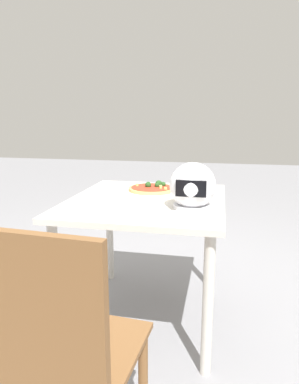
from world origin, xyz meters
name	(u,v)px	position (x,y,z in m)	size (l,w,h in m)	color
ground_plane	(147,314)	(0.00, 0.00, 0.00)	(14.00, 14.00, 0.00)	gray
dining_table	(147,215)	(0.00, 0.00, 0.63)	(0.86, 0.96, 0.72)	beige
pizza_plate	(152,191)	(0.01, -0.17, 0.73)	(0.33, 0.33, 0.01)	white
pizza	(152,188)	(0.00, -0.17, 0.75)	(0.28, 0.28, 0.06)	tan
motorcycle_helmet	(193,187)	(-0.26, 0.15, 0.83)	(0.23, 0.23, 0.23)	silver
chair_far	(62,349)	(0.04, 1.02, 0.51)	(0.43, 0.43, 0.90)	brown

